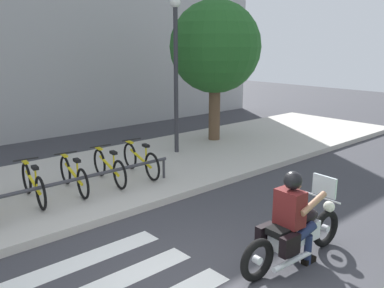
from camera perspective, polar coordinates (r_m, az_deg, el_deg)
name	(u,v)px	position (r m, az deg, el deg)	size (l,w,h in m)	color
ground_plane	(197,285)	(5.78, 0.75, -19.10)	(48.00, 48.00, 0.00)	#38383D
sidewalk	(51,189)	(9.38, -19.02, -5.99)	(24.00, 4.40, 0.15)	#B7B2A8
crosswalk_stripe_3	(102,287)	(5.85, -12.44, -18.95)	(2.80, 0.40, 0.01)	white
crosswalk_stripe_4	(74,264)	(6.47, -16.09, -15.75)	(2.80, 0.40, 0.01)	white
motorcycle	(295,234)	(6.27, 14.21, -12.02)	(2.17, 0.66, 1.20)	black
rider	(293,212)	(6.06, 13.92, -9.14)	(0.65, 0.56, 1.42)	#591919
bicycle_3	(33,184)	(8.49, -21.27, -5.22)	(0.48, 1.68, 0.78)	black
bicycle_4	(74,175)	(8.79, -16.19, -4.22)	(0.48, 1.68, 0.75)	black
bicycle_5	(109,167)	(9.15, -11.50, -3.19)	(0.48, 1.71, 0.77)	black
bicycle_6	(140,160)	(9.57, -7.20, -2.21)	(0.48, 1.74, 0.78)	black
bike_rack	(44,188)	(7.97, -19.89, -5.77)	(5.61, 0.07, 0.49)	#333338
street_lamp	(176,63)	(11.21, -2.27, 11.18)	(0.28, 0.28, 4.32)	#2D2D33
tree_near_rack	(215,48)	(12.77, 3.26, 13.27)	(2.80, 2.80, 4.43)	brown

